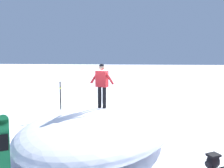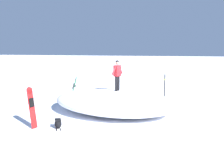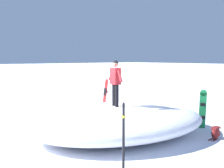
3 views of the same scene
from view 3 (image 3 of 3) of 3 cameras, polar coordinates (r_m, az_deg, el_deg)
name	(u,v)px [view 3 (image 3 of 3)]	position (r m, az deg, el deg)	size (l,w,h in m)	color
ground	(102,136)	(10.40, -1.95, -10.44)	(240.00, 240.00, 0.00)	white
snow_mound	(118,121)	(10.36, 1.17, -7.33)	(6.78, 4.81, 1.11)	white
snowboarder_standing	(115,79)	(9.95, 0.68, 0.95)	(0.33, 0.97, 1.61)	black
snowboard_primary_upright	(203,109)	(11.77, 17.68, -4.72)	(0.54, 0.49, 1.60)	#1E8C47
snowboard_secondary_upright	(105,95)	(14.58, -1.39, -2.27)	(0.32, 0.33, 1.74)	red
backpack_near	(216,133)	(10.67, 20.03, -9.13)	(0.63, 0.27, 0.43)	maroon
backpack_far	(92,112)	(13.83, -4.09, -5.62)	(0.51, 0.58, 0.40)	black
trail_marker_pole	(123,139)	(6.68, 2.31, -10.99)	(0.10, 0.10, 1.80)	black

